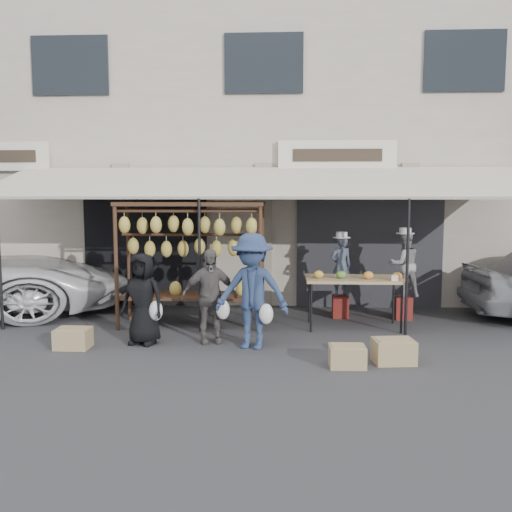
{
  "coord_description": "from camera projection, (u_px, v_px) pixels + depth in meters",
  "views": [
    {
      "loc": [
        0.46,
        -8.42,
        2.41
      ],
      "look_at": [
        -0.05,
        1.4,
        1.3
      ],
      "focal_mm": 40.0,
      "sensor_mm": 36.0,
      "label": 1
    }
  ],
  "objects": [
    {
      "name": "vendor_right",
      "position": [
        404.0,
        264.0,
        10.73
      ],
      "size": [
        0.68,
        0.58,
        1.23
      ],
      "primitive_type": "imported",
      "rotation": [
        0.0,
        0.0,
        3.34
      ],
      "color": "#999999",
      "rests_on": "stool_right"
    },
    {
      "name": "crate_far",
      "position": [
        73.0,
        338.0,
        8.81
      ],
      "size": [
        0.52,
        0.39,
        0.31
      ],
      "primitive_type": "cube",
      "rotation": [
        0.0,
        0.0,
        -0.0
      ],
      "color": "tan",
      "rests_on": "ground_plane"
    },
    {
      "name": "awning",
      "position": [
        262.0,
        183.0,
        10.62
      ],
      "size": [
        10.0,
        2.35,
        2.92
      ],
      "color": "beige",
      "rests_on": "ground_plane"
    },
    {
      "name": "vendor_left",
      "position": [
        341.0,
        266.0,
        10.88
      ],
      "size": [
        0.49,
        0.39,
        1.15
      ],
      "primitive_type": "imported",
      "rotation": [
        0.0,
        0.0,
        3.46
      ],
      "color": "#454E60",
      "rests_on": "stool_left"
    },
    {
      "name": "ground_plane",
      "position": [
        254.0,
        351.0,
        8.65
      ],
      "size": [
        90.0,
        90.0,
        0.0
      ],
      "primitive_type": "plane",
      "color": "#2D2D30"
    },
    {
      "name": "produce_table",
      "position": [
        354.0,
        280.0,
        10.05
      ],
      "size": [
        1.7,
        0.9,
        1.04
      ],
      "color": "tan",
      "rests_on": "ground_plane"
    },
    {
      "name": "crate_near_b",
      "position": [
        394.0,
        351.0,
        8.05
      ],
      "size": [
        0.61,
        0.49,
        0.34
      ],
      "primitive_type": "cube",
      "rotation": [
        0.0,
        0.0,
        0.12
      ],
      "color": "tan",
      "rests_on": "ground_plane"
    },
    {
      "name": "customer_right",
      "position": [
        252.0,
        291.0,
        8.74
      ],
      "size": [
        1.27,
        0.89,
        1.78
      ],
      "primitive_type": "imported",
      "rotation": [
        0.0,
        0.0,
        -0.21
      ],
      "color": "navy",
      "rests_on": "ground_plane"
    },
    {
      "name": "stool_right",
      "position": [
        403.0,
        308.0,
        10.83
      ],
      "size": [
        0.32,
        0.32,
        0.43
      ],
      "primitive_type": "cube",
      "rotation": [
        0.0,
        0.0,
        0.03
      ],
      "color": "maroon",
      "rests_on": "ground_plane"
    },
    {
      "name": "shophouse",
      "position": [
        268.0,
        144.0,
        14.69
      ],
      "size": [
        24.0,
        6.15,
        7.3
      ],
      "color": "#BFB1A0",
      "rests_on": "ground_plane"
    },
    {
      "name": "customer_left",
      "position": [
        143.0,
        299.0,
        9.0
      ],
      "size": [
        0.8,
        0.62,
        1.45
      ],
      "primitive_type": "imported",
      "rotation": [
        0.0,
        0.0,
        -0.25
      ],
      "color": "black",
      "rests_on": "ground_plane"
    },
    {
      "name": "banana_rack",
      "position": [
        191.0,
        239.0,
        10.08
      ],
      "size": [
        2.6,
        0.9,
        2.24
      ],
      "color": "#43281B",
      "rests_on": "ground_plane"
    },
    {
      "name": "customer_mid",
      "position": [
        209.0,
        296.0,
        9.09
      ],
      "size": [
        0.95,
        0.59,
        1.51
      ],
      "primitive_type": "imported",
      "rotation": [
        0.0,
        0.0,
        0.27
      ],
      "color": "#575350",
      "rests_on": "ground_plane"
    },
    {
      "name": "stool_left",
      "position": [
        340.0,
        307.0,
        10.97
      ],
      "size": [
        0.34,
        0.34,
        0.42
      ],
      "primitive_type": "cube",
      "rotation": [
        0.0,
        0.0,
        -0.13
      ],
      "color": "maroon",
      "rests_on": "ground_plane"
    },
    {
      "name": "crate_near_a",
      "position": [
        347.0,
        356.0,
        7.87
      ],
      "size": [
        0.5,
        0.39,
        0.3
      ],
      "primitive_type": "cube",
      "rotation": [
        0.0,
        0.0,
        0.02
      ],
      "color": "tan",
      "rests_on": "ground_plane"
    }
  ]
}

